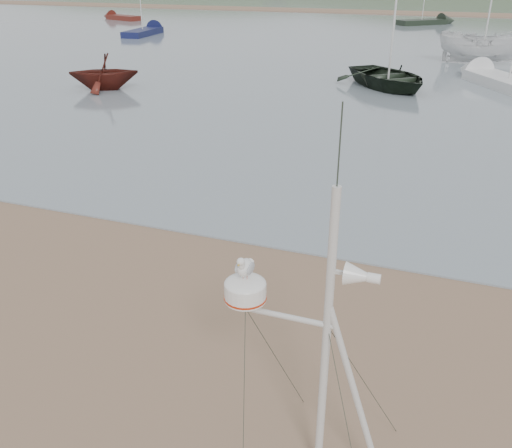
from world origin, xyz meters
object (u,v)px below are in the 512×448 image
(boat_white, at_px, (488,18))
(sailboat_white_near, at_px, (486,76))
(boat_red, at_px, (102,55))
(sailboat_dark_mid, at_px, (436,21))
(boat_dark, at_px, (393,31))
(dinghy_red_far, at_px, (116,17))
(mast_rig, at_px, (316,402))
(sailboat_blue_near, at_px, (151,30))

(boat_white, xyz_separation_m, sailboat_white_near, (0.18, -5.68, -2.40))
(boat_red, xyz_separation_m, sailboat_dark_mid, (13.15, 39.77, -1.37))
(boat_dark, distance_m, dinghy_red_far, 44.15)
(dinghy_red_far, height_order, sailboat_white_near, sailboat_white_near)
(boat_red, xyz_separation_m, boat_white, (17.39, 14.50, 1.03))
(mast_rig, distance_m, sailboat_dark_mid, 57.88)
(boat_white, distance_m, sailboat_white_near, 6.17)
(sailboat_blue_near, relative_size, sailboat_dark_mid, 1.02)
(mast_rig, relative_size, boat_white, 0.85)
(dinghy_red_far, bearing_deg, sailboat_blue_near, -44.64)
(boat_white, relative_size, sailboat_blue_near, 0.77)
(boat_dark, bearing_deg, dinghy_red_far, 99.51)
(sailboat_blue_near, height_order, dinghy_red_far, sailboat_blue_near)
(sailboat_blue_near, height_order, sailboat_dark_mid, sailboat_dark_mid)
(boat_white, bearing_deg, mast_rig, 176.46)
(boat_dark, xyz_separation_m, boat_white, (4.41, 9.37, -0.01))
(mast_rig, distance_m, sailboat_blue_near, 47.84)
(dinghy_red_far, relative_size, sailboat_dark_mid, 0.88)
(boat_white, height_order, sailboat_blue_near, sailboat_blue_near)
(boat_white, xyz_separation_m, sailboat_blue_near, (-27.73, 7.82, -2.40))
(sailboat_blue_near, xyz_separation_m, sailboat_dark_mid, (23.49, 17.44, -0.00))
(dinghy_red_far, xyz_separation_m, sailboat_dark_mid, (34.31, 6.75, 0.01))
(boat_white, distance_m, sailboat_blue_near, 28.92)
(mast_rig, distance_m, boat_white, 32.68)
(boat_dark, relative_size, dinghy_red_far, 0.90)
(mast_rig, height_order, dinghy_red_far, mast_rig)
(boat_white, distance_m, dinghy_red_far, 42.84)
(sailboat_white_near, bearing_deg, sailboat_dark_mid, 98.13)
(sailboat_blue_near, xyz_separation_m, sailboat_white_near, (27.91, -13.51, -0.00))
(boat_dark, height_order, sailboat_white_near, sailboat_white_near)
(boat_red, bearing_deg, mast_rig, 13.00)
(mast_rig, xyz_separation_m, boat_white, (2.11, 32.57, 1.61))
(boat_white, height_order, sailboat_white_near, sailboat_white_near)
(mast_rig, xyz_separation_m, boat_dark, (-2.29, 23.20, 1.63))
(mast_rig, relative_size, sailboat_blue_near, 0.65)
(boat_red, distance_m, dinghy_red_far, 39.24)
(boat_red, relative_size, sailboat_white_near, 0.45)
(boat_dark, bearing_deg, sailboat_dark_mid, 48.47)
(boat_red, bearing_deg, dinghy_red_far, -174.55)
(boat_red, height_order, sailboat_blue_near, sailboat_blue_near)
(mast_rig, height_order, boat_white, boat_white)
(dinghy_red_far, bearing_deg, sailboat_dark_mid, 11.14)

